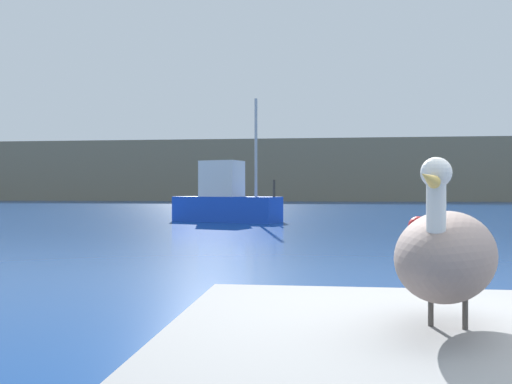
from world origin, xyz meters
name	(u,v)px	position (x,y,z in m)	size (l,w,h in m)	color
hillside_backdrop	(334,172)	(0.00, 70.88, 3.70)	(140.00, 16.23, 7.41)	#7F755B
pelican	(446,254)	(-0.66, -0.38, 1.02)	(0.84, 1.39, 0.90)	gray
fishing_boat_blue	(226,200)	(-5.46, 20.32, 0.93)	(4.84, 2.90, 5.16)	blue
mooring_buoy	(418,226)	(1.44, 13.41, 0.30)	(0.59, 0.59, 0.59)	red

